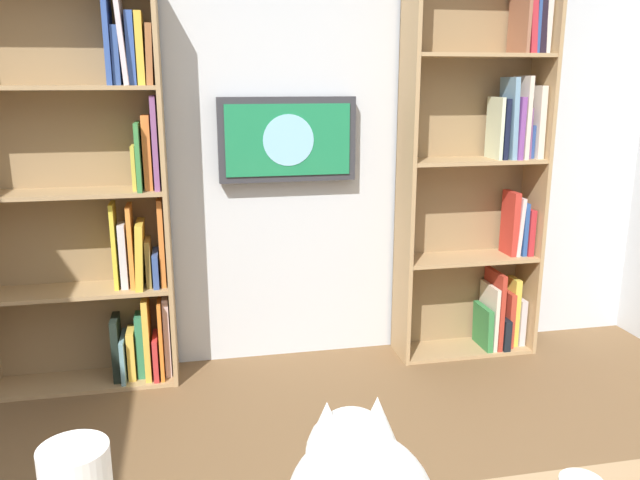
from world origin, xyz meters
name	(u,v)px	position (x,y,z in m)	size (l,w,h in m)	color
wall_back	(277,119)	(0.00, -2.23, 1.35)	(4.52, 0.06, 2.70)	silver
bookshelf_left	(486,170)	(-1.14, -2.06, 1.07)	(0.80, 0.28, 2.24)	tan
bookshelf_right	(96,203)	(0.94, -2.07, 0.96)	(0.94, 0.28, 2.03)	tan
wall_mounted_tv	(287,140)	(-0.04, -2.15, 1.25)	(0.73, 0.07, 0.44)	#333338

